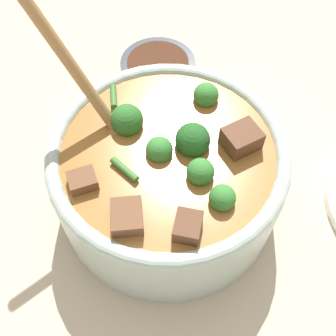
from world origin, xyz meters
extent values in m
plane|color=#C6B293|center=(0.00, 0.00, 0.00)|extent=(4.00, 4.00, 0.00)
cylinder|color=#B2C6BC|center=(0.00, 0.00, 0.05)|extent=(0.25, 0.25, 0.10)
torus|color=#B2C6BC|center=(0.00, 0.00, 0.10)|extent=(0.25, 0.25, 0.02)
cylinder|color=#9E662D|center=(0.00, 0.00, 0.07)|extent=(0.23, 0.23, 0.06)
sphere|color=#387F33|center=(0.07, 0.03, 0.11)|extent=(0.03, 0.03, 0.03)
cylinder|color=#6B9956|center=(0.07, 0.03, 0.09)|extent=(0.01, 0.01, 0.01)
sphere|color=#387F33|center=(0.00, -0.01, 0.11)|extent=(0.03, 0.03, 0.03)
cylinder|color=#6B9956|center=(0.00, -0.01, 0.09)|extent=(0.01, 0.01, 0.01)
sphere|color=#387F33|center=(-0.06, 0.06, 0.11)|extent=(0.03, 0.03, 0.03)
cylinder|color=#6B9956|center=(-0.06, 0.06, 0.09)|extent=(0.01, 0.01, 0.01)
sphere|color=#2D6B28|center=(-0.04, -0.03, 0.11)|extent=(0.03, 0.03, 0.03)
cylinder|color=#6B9956|center=(-0.04, -0.03, 0.09)|extent=(0.01, 0.01, 0.02)
sphere|color=#387F33|center=(0.04, 0.02, 0.11)|extent=(0.03, 0.03, 0.03)
cylinder|color=#6B9956|center=(0.04, 0.02, 0.09)|extent=(0.01, 0.01, 0.01)
sphere|color=#235B23|center=(0.00, 0.03, 0.11)|extent=(0.04, 0.04, 0.04)
cylinder|color=#6B9956|center=(0.00, 0.03, 0.09)|extent=(0.01, 0.01, 0.02)
cube|color=brown|center=(0.02, -0.09, 0.11)|extent=(0.02, 0.03, 0.02)
cube|color=brown|center=(0.07, -0.06, 0.11)|extent=(0.04, 0.03, 0.03)
cube|color=brown|center=(0.01, 0.07, 0.11)|extent=(0.04, 0.04, 0.03)
cube|color=brown|center=(0.09, -0.01, 0.11)|extent=(0.04, 0.03, 0.02)
cylinder|color=#3D7533|center=(-0.08, -0.04, 0.11)|extent=(0.03, 0.01, 0.01)
cylinder|color=#3D7533|center=(0.01, -0.05, 0.11)|extent=(0.03, 0.02, 0.01)
ellipsoid|color=#A87A47|center=(-0.04, -0.04, 0.10)|extent=(0.04, 0.03, 0.01)
cylinder|color=#A87A47|center=(-0.08, -0.08, 0.19)|extent=(0.09, 0.10, 0.20)
cylinder|color=#232833|center=(-0.20, 0.04, 0.02)|extent=(0.11, 0.11, 0.03)
cylinder|color=#472819|center=(-0.20, 0.04, 0.03)|extent=(0.09, 0.09, 0.01)
camera|label=1|loc=(0.24, -0.07, 0.45)|focal=45.00mm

